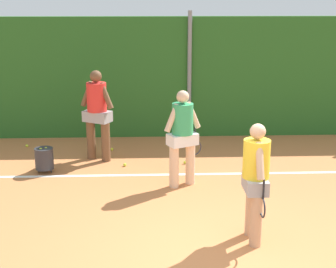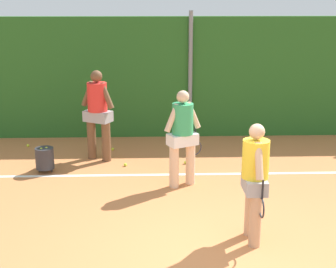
{
  "view_description": "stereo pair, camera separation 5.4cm",
  "coord_description": "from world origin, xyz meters",
  "px_view_note": "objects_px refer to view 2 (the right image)",
  "views": [
    {
      "loc": [
        -1.0,
        -5.91,
        3.4
      ],
      "look_at": [
        -0.65,
        2.5,
        1.04
      ],
      "focal_mm": 53.39,
      "sensor_mm": 36.0,
      "label": 1
    },
    {
      "loc": [
        -0.94,
        -5.91,
        3.4
      ],
      "look_at": [
        -0.65,
        2.5,
        1.04
      ],
      "focal_mm": 53.39,
      "sensor_mm": 36.0,
      "label": 2
    }
  ],
  "objects_px": {
    "tennis_ball_0": "(113,149)",
    "player_foreground_near": "(255,177)",
    "tennis_ball_3": "(125,165)",
    "tennis_ball_6": "(28,145)",
    "player_backcourt_far": "(98,110)",
    "tennis_ball_7": "(185,162)",
    "player_midcourt": "(183,133)",
    "tennis_ball_4": "(246,186)",
    "tennis_ball_8": "(43,152)",
    "ball_hopper": "(45,158)"
  },
  "relations": [
    {
      "from": "tennis_ball_0",
      "to": "player_foreground_near",
      "type": "bearing_deg",
      "value": -62.09
    },
    {
      "from": "tennis_ball_3",
      "to": "tennis_ball_6",
      "type": "relative_size",
      "value": 1.0
    },
    {
      "from": "player_backcourt_far",
      "to": "tennis_ball_6",
      "type": "xyz_separation_m",
      "value": [
        -1.75,
        0.97,
        -1.04
      ]
    },
    {
      "from": "player_foreground_near",
      "to": "tennis_ball_0",
      "type": "distance_m",
      "value": 5.01
    },
    {
      "from": "tennis_ball_3",
      "to": "tennis_ball_7",
      "type": "bearing_deg",
      "value": 4.65
    },
    {
      "from": "tennis_ball_0",
      "to": "tennis_ball_7",
      "type": "xyz_separation_m",
      "value": [
        1.58,
        -0.98,
        0.0
      ]
    },
    {
      "from": "player_midcourt",
      "to": "tennis_ball_7",
      "type": "bearing_deg",
      "value": 56.35
    },
    {
      "from": "player_foreground_near",
      "to": "tennis_ball_7",
      "type": "xyz_separation_m",
      "value": [
        -0.72,
        3.37,
        -0.93
      ]
    },
    {
      "from": "tennis_ball_3",
      "to": "tennis_ball_6",
      "type": "bearing_deg",
      "value": 148.26
    },
    {
      "from": "tennis_ball_3",
      "to": "tennis_ball_4",
      "type": "bearing_deg",
      "value": -29.26
    },
    {
      "from": "tennis_ball_7",
      "to": "tennis_ball_6",
      "type": "bearing_deg",
      "value": 159.5
    },
    {
      "from": "player_foreground_near",
      "to": "tennis_ball_6",
      "type": "distance_m",
      "value": 6.43
    },
    {
      "from": "tennis_ball_6",
      "to": "player_foreground_near",
      "type": "bearing_deg",
      "value": -47.63
    },
    {
      "from": "player_midcourt",
      "to": "player_backcourt_far",
      "type": "bearing_deg",
      "value": 110.2
    },
    {
      "from": "player_midcourt",
      "to": "tennis_ball_4",
      "type": "relative_size",
      "value": 26.91
    },
    {
      "from": "tennis_ball_4",
      "to": "tennis_ball_8",
      "type": "relative_size",
      "value": 1.0
    },
    {
      "from": "player_backcourt_far",
      "to": "tennis_ball_3",
      "type": "xyz_separation_m",
      "value": [
        0.57,
        -0.47,
        -1.04
      ]
    },
    {
      "from": "tennis_ball_0",
      "to": "tennis_ball_8",
      "type": "bearing_deg",
      "value": -173.13
    },
    {
      "from": "player_midcourt",
      "to": "tennis_ball_7",
      "type": "distance_m",
      "value": 1.54
    },
    {
      "from": "player_foreground_near",
      "to": "tennis_ball_7",
      "type": "height_order",
      "value": "player_foreground_near"
    },
    {
      "from": "player_foreground_near",
      "to": "tennis_ball_0",
      "type": "xyz_separation_m",
      "value": [
        -2.3,
        4.35,
        -0.93
      ]
    },
    {
      "from": "player_midcourt",
      "to": "player_foreground_near",
      "type": "bearing_deg",
      "value": -95.35
    },
    {
      "from": "tennis_ball_4",
      "to": "player_backcourt_far",
      "type": "bearing_deg",
      "value": 148.54
    },
    {
      "from": "tennis_ball_8",
      "to": "tennis_ball_4",
      "type": "bearing_deg",
      "value": -27.69
    },
    {
      "from": "player_backcourt_far",
      "to": "tennis_ball_8",
      "type": "height_order",
      "value": "player_backcourt_far"
    },
    {
      "from": "tennis_ball_0",
      "to": "tennis_ball_8",
      "type": "relative_size",
      "value": 1.0
    },
    {
      "from": "player_midcourt",
      "to": "tennis_ball_8",
      "type": "xyz_separation_m",
      "value": [
        -2.97,
        1.99,
        -0.96
      ]
    },
    {
      "from": "tennis_ball_0",
      "to": "tennis_ball_3",
      "type": "distance_m",
      "value": 1.13
    },
    {
      "from": "ball_hopper",
      "to": "tennis_ball_0",
      "type": "bearing_deg",
      "value": 48.23
    },
    {
      "from": "tennis_ball_4",
      "to": "ball_hopper",
      "type": "bearing_deg",
      "value": 165.76
    },
    {
      "from": "player_backcourt_far",
      "to": "tennis_ball_8",
      "type": "relative_size",
      "value": 28.95
    },
    {
      "from": "tennis_ball_0",
      "to": "tennis_ball_7",
      "type": "bearing_deg",
      "value": -31.85
    },
    {
      "from": "ball_hopper",
      "to": "tennis_ball_0",
      "type": "height_order",
      "value": "ball_hopper"
    },
    {
      "from": "player_backcourt_far",
      "to": "ball_hopper",
      "type": "height_order",
      "value": "player_backcourt_far"
    },
    {
      "from": "player_foreground_near",
      "to": "ball_hopper",
      "type": "distance_m",
      "value": 4.67
    },
    {
      "from": "player_foreground_near",
      "to": "player_backcourt_far",
      "type": "bearing_deg",
      "value": -145.6
    },
    {
      "from": "tennis_ball_3",
      "to": "player_backcourt_far",
      "type": "bearing_deg",
      "value": 140.78
    },
    {
      "from": "ball_hopper",
      "to": "tennis_ball_4",
      "type": "height_order",
      "value": "ball_hopper"
    },
    {
      "from": "player_foreground_near",
      "to": "tennis_ball_0",
      "type": "height_order",
      "value": "player_foreground_near"
    },
    {
      "from": "tennis_ball_0",
      "to": "tennis_ball_7",
      "type": "height_order",
      "value": "same"
    },
    {
      "from": "ball_hopper",
      "to": "tennis_ball_3",
      "type": "xyz_separation_m",
      "value": [
        1.57,
        0.3,
        -0.26
      ]
    },
    {
      "from": "player_foreground_near",
      "to": "ball_hopper",
      "type": "relative_size",
      "value": 3.36
    },
    {
      "from": "player_backcourt_far",
      "to": "tennis_ball_6",
      "type": "height_order",
      "value": "player_backcourt_far"
    },
    {
      "from": "player_foreground_near",
      "to": "tennis_ball_8",
      "type": "relative_size",
      "value": 26.12
    },
    {
      "from": "tennis_ball_0",
      "to": "tennis_ball_3",
      "type": "xyz_separation_m",
      "value": [
        0.33,
        -1.08,
        0.0
      ]
    },
    {
      "from": "player_midcourt",
      "to": "player_backcourt_far",
      "type": "distance_m",
      "value": 2.29
    },
    {
      "from": "tennis_ball_8",
      "to": "tennis_ball_7",
      "type": "bearing_deg",
      "value": -14.38
    },
    {
      "from": "tennis_ball_6",
      "to": "tennis_ball_7",
      "type": "relative_size",
      "value": 1.0
    },
    {
      "from": "tennis_ball_0",
      "to": "tennis_ball_6",
      "type": "relative_size",
      "value": 1.0
    },
    {
      "from": "tennis_ball_7",
      "to": "tennis_ball_8",
      "type": "bearing_deg",
      "value": 165.62
    }
  ]
}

